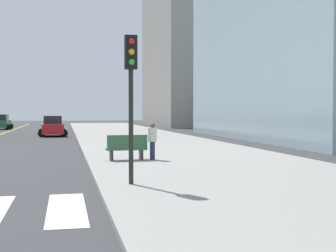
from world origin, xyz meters
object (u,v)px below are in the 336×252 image
object	(u,v)px
park_bench	(127,148)
car_green_fourth	(1,122)
car_red_sixth	(53,127)
traffic_light_near_corner	(131,79)
pedestrian_waiting_east	(152,139)

from	to	relation	value
park_bench	car_green_fourth	bearing A→B (deg)	10.17
car_green_fourth	car_red_sixth	xyz separation A→B (m)	(6.84, -18.36, -0.01)
car_green_fourth	traffic_light_near_corner	xyz separation A→B (m)	(9.87, -49.56, 2.38)
car_green_fourth	park_bench	size ratio (longest dim) A/B	2.36
car_red_sixth	pedestrian_waiting_east	xyz separation A→B (m)	(4.94, -24.30, 0.17)
car_red_sixth	traffic_light_near_corner	distance (m)	31.44
traffic_light_near_corner	park_bench	world-z (taller)	traffic_light_near_corner
car_green_fourth	car_red_sixth	bearing A→B (deg)	-67.17
car_red_sixth	traffic_light_near_corner	world-z (taller)	traffic_light_near_corner
traffic_light_near_corner	car_red_sixth	bearing A→B (deg)	-84.45
car_green_fourth	park_bench	xyz separation A→B (m)	(10.63, -42.56, -0.20)
traffic_light_near_corner	pedestrian_waiting_east	size ratio (longest dim) A/B	2.68
car_red_sixth	park_bench	distance (m)	24.50
pedestrian_waiting_east	traffic_light_near_corner	bearing A→B (deg)	8.97
car_red_sixth	park_bench	bearing A→B (deg)	96.81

